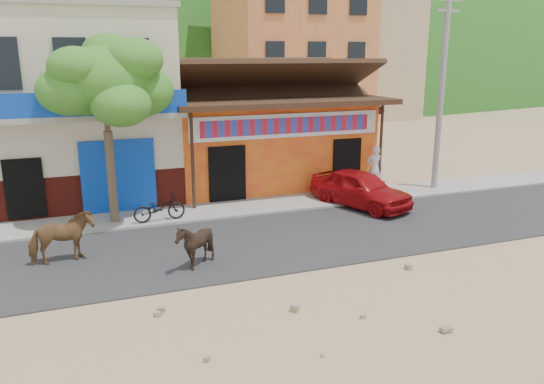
{
  "coord_description": "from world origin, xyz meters",
  "views": [
    {
      "loc": [
        -5.51,
        -11.69,
        5.53
      ],
      "look_at": [
        -0.08,
        3.0,
        1.4
      ],
      "focal_mm": 35.0,
      "sensor_mm": 36.0,
      "label": 1
    }
  ],
  "objects_px": {
    "cow_dark": "(195,245)",
    "pedestrian": "(375,168)",
    "red_car": "(360,188)",
    "scooter": "(159,208)",
    "utility_pole": "(442,89)",
    "tree": "(108,131)",
    "cow_tan": "(62,238)"
  },
  "relations": [
    {
      "from": "cow_tan",
      "to": "utility_pole",
      "type": "bearing_deg",
      "value": -88.31
    },
    {
      "from": "cow_dark",
      "to": "pedestrian",
      "type": "xyz_separation_m",
      "value": [
        8.52,
        5.27,
        0.35
      ]
    },
    {
      "from": "cow_dark",
      "to": "tree",
      "type": "bearing_deg",
      "value": -156.04
    },
    {
      "from": "scooter",
      "to": "pedestrian",
      "type": "bearing_deg",
      "value": -87.07
    },
    {
      "from": "cow_dark",
      "to": "red_car",
      "type": "relative_size",
      "value": 0.32
    },
    {
      "from": "cow_tan",
      "to": "tree",
      "type": "bearing_deg",
      "value": -38.26
    },
    {
      "from": "utility_pole",
      "to": "red_car",
      "type": "distance_m",
      "value": 5.52
    },
    {
      "from": "red_car",
      "to": "utility_pole",
      "type": "bearing_deg",
      "value": -5.24
    },
    {
      "from": "pedestrian",
      "to": "cow_dark",
      "type": "bearing_deg",
      "value": 55.99
    },
    {
      "from": "cow_tan",
      "to": "scooter",
      "type": "distance_m",
      "value": 3.9
    },
    {
      "from": "tree",
      "to": "cow_dark",
      "type": "distance_m",
      "value": 5.47
    },
    {
      "from": "pedestrian",
      "to": "cow_tan",
      "type": "bearing_deg",
      "value": 41.62
    },
    {
      "from": "cow_dark",
      "to": "red_car",
      "type": "bearing_deg",
      "value": 120.72
    },
    {
      "from": "scooter",
      "to": "red_car",
      "type": "bearing_deg",
      "value": -98.82
    },
    {
      "from": "tree",
      "to": "pedestrian",
      "type": "bearing_deg",
      "value": 3.86
    },
    {
      "from": "cow_tan",
      "to": "cow_dark",
      "type": "xyz_separation_m",
      "value": [
        3.27,
        -1.58,
        -0.07
      ]
    },
    {
      "from": "utility_pole",
      "to": "pedestrian",
      "type": "height_order",
      "value": "utility_pole"
    },
    {
      "from": "red_car",
      "to": "pedestrian",
      "type": "relative_size",
      "value": 2.21
    },
    {
      "from": "tree",
      "to": "red_car",
      "type": "height_order",
      "value": "tree"
    },
    {
      "from": "tree",
      "to": "cow_dark",
      "type": "xyz_separation_m",
      "value": [
        1.72,
        -4.58,
        -2.45
      ]
    },
    {
      "from": "cow_dark",
      "to": "utility_pole",
      "type": "bearing_deg",
      "value": 116.72
    },
    {
      "from": "cow_dark",
      "to": "red_car",
      "type": "height_order",
      "value": "red_car"
    },
    {
      "from": "utility_pole",
      "to": "scooter",
      "type": "height_order",
      "value": "utility_pole"
    },
    {
      "from": "tree",
      "to": "cow_tan",
      "type": "relative_size",
      "value": 3.63
    },
    {
      "from": "pedestrian",
      "to": "red_car",
      "type": "bearing_deg",
      "value": 70.82
    },
    {
      "from": "tree",
      "to": "utility_pole",
      "type": "distance_m",
      "value": 12.84
    },
    {
      "from": "utility_pole",
      "to": "pedestrian",
      "type": "xyz_separation_m",
      "value": [
        -2.56,
        0.49,
        -3.1
      ]
    },
    {
      "from": "cow_tan",
      "to": "pedestrian",
      "type": "bearing_deg",
      "value": -83.49
    },
    {
      "from": "red_car",
      "to": "scooter",
      "type": "height_order",
      "value": "red_car"
    },
    {
      "from": "tree",
      "to": "red_car",
      "type": "xyz_separation_m",
      "value": [
        8.63,
        -1.01,
        -2.4
      ]
    },
    {
      "from": "red_car",
      "to": "scooter",
      "type": "bearing_deg",
      "value": 154.37
    },
    {
      "from": "cow_dark",
      "to": "scooter",
      "type": "relative_size",
      "value": 0.74
    }
  ]
}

